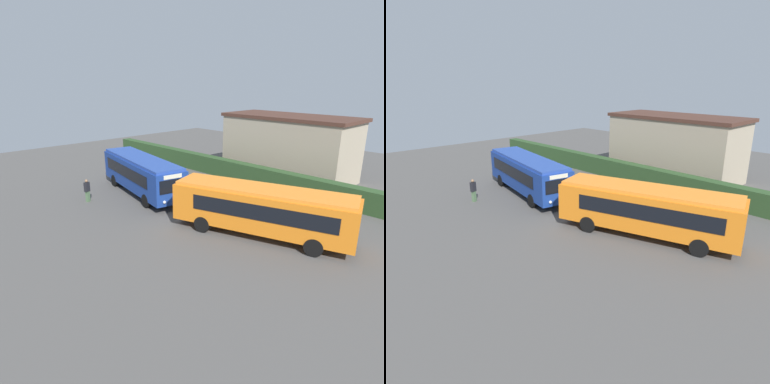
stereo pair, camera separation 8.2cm
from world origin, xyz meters
The scene contains 8 objects.
ground_plane centered at (0.00, 0.00, 0.00)m, with size 64.00×64.00×0.00m, color #514F4C.
bus_blue centered at (-6.44, 0.78, 1.74)m, with size 10.44×4.41×2.98m.
bus_orange centered at (4.85, 1.13, 1.72)m, with size 10.71×5.72×2.95m.
person_left centered at (-8.16, 3.03, 0.90)m, with size 0.46×0.50×1.71m.
person_center centered at (-7.67, -3.39, 0.92)m, with size 0.37×0.45×1.74m.
hedge_row centered at (0.00, 9.53, 0.82)m, with size 44.00×1.03×1.65m, color #2B4925.
depot_building centered at (-1.32, 13.93, 2.88)m, with size 12.28×5.34×5.73m.
traffic_cone centered at (7.63, 7.33, 0.30)m, with size 0.36×0.36×0.60m, color orange.
Camera 1 is at (15.64, -14.69, 8.82)m, focal length 32.29 mm.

